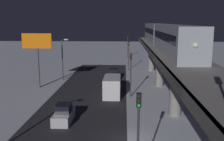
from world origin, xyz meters
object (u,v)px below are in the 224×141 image
at_px(box_truck, 112,86).
at_px(traffic_light_near, 138,127).
at_px(traffic_light_mid, 131,68).
at_px(traffic_light_far, 129,52).
at_px(subway_train, 164,35).
at_px(sedan_silver, 64,114).
at_px(traffic_light_distant, 128,44).
at_px(sedan_green, 114,75).
at_px(commercial_billboard, 37,46).

distance_m(box_truck, traffic_light_near, 22.52).
height_order(traffic_light_mid, traffic_light_far, same).
xyz_separation_m(subway_train, sedan_silver, (12.51, 13.70, -7.94)).
bearing_deg(traffic_light_far, subway_train, 106.20).
bearing_deg(traffic_light_near, traffic_light_distant, -90.00).
xyz_separation_m(sedan_silver, traffic_light_near, (-7.50, 11.06, 3.40)).
xyz_separation_m(sedan_green, sedan_silver, (4.60, 21.84, 0.01)).
bearing_deg(traffic_light_distant, traffic_light_near, 90.00).
height_order(sedan_silver, traffic_light_distant, traffic_light_distant).
relative_size(sedan_green, box_truck, 0.60).
bearing_deg(box_truck, traffic_light_mid, 156.26).
bearing_deg(traffic_light_mid, traffic_light_near, 90.00).
bearing_deg(box_truck, sedan_silver, 66.65).
bearing_deg(traffic_light_distant, traffic_light_far, 90.00).
relative_size(traffic_light_far, commercial_billboard, 0.72).
xyz_separation_m(sedan_silver, commercial_billboard, (7.50, -14.64, 6.03)).
height_order(traffic_light_far, traffic_light_distant, same).
height_order(traffic_light_near, commercial_billboard, commercial_billboard).
bearing_deg(subway_train, sedan_green, -45.84).
relative_size(box_truck, commercial_billboard, 0.83).
bearing_deg(sedan_green, sedan_silver, -101.89).
height_order(sedan_silver, commercial_billboard, commercial_billboard).
xyz_separation_m(traffic_light_mid, traffic_light_distant, (0.00, -41.98, 0.00)).
height_order(box_truck, traffic_light_near, traffic_light_near).
xyz_separation_m(sedan_silver, traffic_light_mid, (-7.50, -9.93, 3.40)).
distance_m(subway_train, commercial_billboard, 20.12).
xyz_separation_m(traffic_light_far, traffic_light_distant, (0.00, -20.99, 0.00)).
xyz_separation_m(subway_train, traffic_light_mid, (5.01, 3.76, -4.54)).
xyz_separation_m(traffic_light_far, commercial_billboard, (15.00, 16.29, 2.63)).
relative_size(sedan_green, commercial_billboard, 0.50).
height_order(sedan_silver, box_truck, box_truck).
distance_m(sedan_silver, commercial_billboard, 17.52).
height_order(sedan_green, commercial_billboard, commercial_billboard).
xyz_separation_m(traffic_light_mid, commercial_billboard, (15.00, -4.70, 2.63)).
distance_m(traffic_light_near, traffic_light_mid, 20.99).
height_order(sedan_silver, traffic_light_near, traffic_light_near).
bearing_deg(traffic_light_far, sedan_silver, 76.37).
xyz_separation_m(box_truck, traffic_light_near, (-2.70, 22.18, 2.85)).
bearing_deg(sedan_silver, subway_train, -132.40).
xyz_separation_m(traffic_light_near, commercial_billboard, (15.00, -25.69, 2.63)).
relative_size(traffic_light_near, commercial_billboard, 0.72).
bearing_deg(traffic_light_mid, traffic_light_distant, -90.00).
xyz_separation_m(traffic_light_mid, traffic_light_far, (0.00, -20.99, 0.00)).
bearing_deg(traffic_light_far, commercial_billboard, 47.36).
bearing_deg(traffic_light_far, traffic_light_mid, 90.00).
relative_size(sedan_green, traffic_light_far, 0.69).
distance_m(traffic_light_near, traffic_light_distant, 62.97).
height_order(traffic_light_near, traffic_light_mid, same).
bearing_deg(traffic_light_mid, sedan_silver, 52.94).
bearing_deg(traffic_light_distant, box_truck, 86.21).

